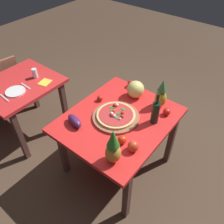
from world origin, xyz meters
TOP-DOWN VIEW (x-y plane):
  - ground_plane at (0.00, 0.00)m, footprint 10.00×10.00m
  - display_table at (0.00, 0.00)m, footprint 1.14×0.96m
  - background_table at (-0.26, 1.30)m, footprint 0.89×0.79m
  - dining_chair at (-0.15, 1.92)m, footprint 0.45×0.45m
  - pizza_board at (-0.01, 0.02)m, footprint 0.47×0.47m
  - pizza at (-0.01, 0.03)m, footprint 0.39×0.39m
  - wine_bottle at (0.17, -0.30)m, footprint 0.08×0.08m
  - pineapple_left at (0.42, -0.22)m, footprint 0.12×0.12m
  - pineapple_right at (-0.43, -0.27)m, footprint 0.13×0.13m
  - melon at (0.39, 0.07)m, footprint 0.19×0.19m
  - bell_pepper at (-0.24, -0.34)m, footprint 0.10×0.10m
  - eggplant at (-0.33, 0.28)m, footprint 0.14×0.22m
  - tomato_beside_pepper at (0.10, 0.33)m, footprint 0.07×0.07m
  - tomato_near_board at (0.52, 0.21)m, footprint 0.08×0.08m
  - tomato_at_corner at (0.34, -0.34)m, footprint 0.08×0.08m
  - tomato_by_bottle at (-0.23, -0.21)m, footprint 0.08×0.08m
  - drinking_glass_water at (-0.05, 1.24)m, footprint 0.06×0.06m
  - dinner_plate at (-0.38, 1.17)m, footprint 0.22×0.22m
  - fork_utensil at (-0.52, 1.17)m, footprint 0.03×0.18m
  - knife_utensil at (-0.24, 1.17)m, footprint 0.02×0.18m
  - napkin_folded at (-0.05, 1.06)m, footprint 0.17×0.15m

SIDE VIEW (x-z plane):
  - ground_plane at x=0.00m, z-range 0.00..0.00m
  - dining_chair at x=-0.15m, z-range 0.06..0.91m
  - background_table at x=-0.26m, z-range 0.26..1.04m
  - display_table at x=0.00m, z-range 0.29..1.07m
  - napkin_folded at x=-0.05m, z-range 0.77..0.78m
  - fork_utensil at x=-0.52m, z-range 0.77..0.78m
  - knife_utensil at x=-0.24m, z-range 0.77..0.78m
  - dinner_plate at x=-0.38m, z-range 0.77..0.79m
  - pizza_board at x=-0.01m, z-range 0.77..0.80m
  - tomato_beside_pepper at x=0.10m, z-range 0.77..0.84m
  - tomato_at_corner at x=0.34m, z-range 0.77..0.85m
  - tomato_near_board at x=0.52m, z-range 0.77..0.85m
  - tomato_by_bottle at x=-0.23m, z-range 0.77..0.85m
  - pizza at x=-0.01m, z-range 0.79..0.84m
  - eggplant at x=-0.33m, z-range 0.77..0.86m
  - bell_pepper at x=-0.24m, z-range 0.77..0.88m
  - drinking_glass_water at x=-0.05m, z-range 0.77..0.89m
  - melon at x=0.39m, z-range 0.77..0.96m
  - wine_bottle at x=0.17m, z-range 0.73..1.07m
  - pineapple_left at x=0.42m, z-range 0.76..1.08m
  - pineapple_right at x=-0.43m, z-range 0.76..1.11m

